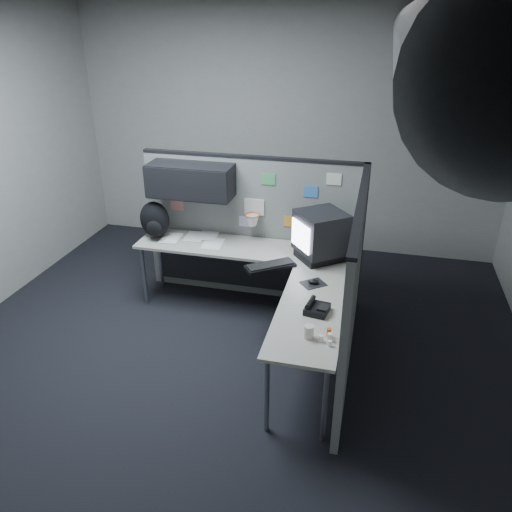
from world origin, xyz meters
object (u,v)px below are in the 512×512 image
(monitor, at_px, (321,235))
(keyboard, at_px, (270,266))
(backpack, at_px, (155,220))
(phone, at_px, (317,308))
(desk, at_px, (260,271))

(monitor, bearing_deg, keyboard, -136.80)
(monitor, relative_size, keyboard, 1.22)
(keyboard, relative_size, backpack, 1.23)
(monitor, xyz_separation_m, phone, (0.11, -1.01, -0.22))
(phone, height_order, backpack, backpack)
(desk, xyz_separation_m, keyboard, (0.14, -0.13, 0.14))
(desk, xyz_separation_m, monitor, (0.57, 0.19, 0.37))
(keyboard, distance_m, phone, 0.88)
(desk, relative_size, monitor, 3.81)
(desk, distance_m, monitor, 0.71)
(desk, distance_m, keyboard, 0.24)
(monitor, relative_size, backpack, 1.49)
(monitor, distance_m, phone, 1.04)
(backpack, bearing_deg, monitor, -3.68)
(phone, bearing_deg, desk, 149.09)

